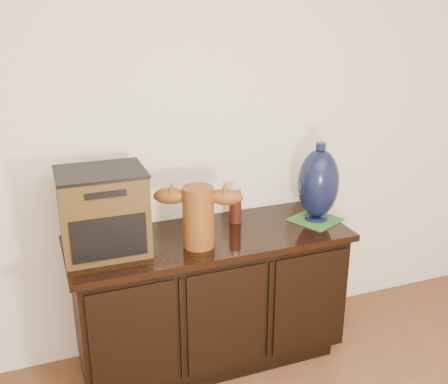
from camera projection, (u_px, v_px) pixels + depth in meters
name	position (u px, v px, depth m)	size (l,w,h in m)	color
sideboard	(210.00, 297.00, 2.83)	(1.46, 0.56, 0.75)	black
terracotta_vessel	(198.00, 213.00, 2.53)	(0.42, 0.24, 0.31)	brown
tv_radio	(103.00, 212.00, 2.47)	(0.41, 0.33, 0.41)	#442D11
green_mat	(315.00, 220.00, 2.89)	(0.23, 0.23, 0.01)	#2E662F
lamp_base	(318.00, 184.00, 2.82)	(0.30, 0.30, 0.43)	black
spray_can	(235.00, 205.00, 2.84)	(0.07, 0.07, 0.20)	#51190D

